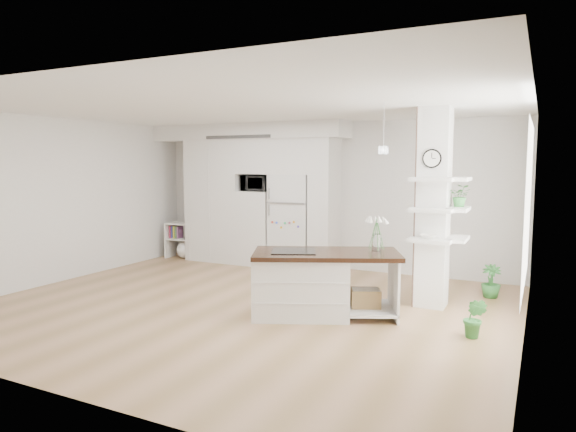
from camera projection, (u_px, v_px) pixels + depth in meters
The scene contains 14 objects.
floor at pixel (243, 306), 7.04m from camera, with size 7.00×6.00×0.01m, color tan.
room at pixel (242, 171), 6.85m from camera, with size 7.04×6.04×2.72m.
cabinet_wall at pixel (250, 186), 9.90m from camera, with size 4.00×0.71×2.70m.
refrigerator at pixel (294, 221), 9.57m from camera, with size 0.78×0.69×1.75m.
column at pixel (438, 209), 6.85m from camera, with size 0.69×0.90×2.70m.
window at pixel (528, 206), 5.61m from camera, with size 2.40×2.40×0.00m, color white.
pendant_light at pixel (368, 150), 6.20m from camera, with size 0.12×0.12×0.10m, color white.
kitchen_island at pixel (310, 282), 6.60m from camera, with size 2.05×1.56×1.40m.
bookshelf at pixel (183, 243), 10.55m from camera, with size 0.64×0.40×0.74m.
floor_plant_a at pixel (475, 318), 5.74m from camera, with size 0.26×0.21×0.47m, color #327D35.
floor_plant_b at pixel (491, 281), 7.49m from camera, with size 0.27×0.27×0.48m, color #327D35.
microwave at pixel (257, 183), 9.78m from camera, with size 0.54×0.37×0.30m, color #2D2D2D.
shelf_plant at pixel (460, 196), 6.87m from camera, with size 0.27×0.23×0.30m, color #327D35.
decor_bowl at pixel (428, 237), 6.72m from camera, with size 0.22×0.22×0.05m, color white.
Camera 1 is at (3.62, -5.88, 1.97)m, focal length 32.00 mm.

